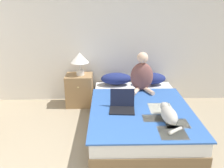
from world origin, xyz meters
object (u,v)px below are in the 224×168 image
object	(u,v)px
bed	(139,116)
person_sitting	(142,75)
pillow_near	(116,79)
cat_tabby	(169,114)
laptop_open	(122,106)
table_lamp	(80,59)
pillow_far	(150,78)
nightstand	(80,90)

from	to	relation	value
bed	person_sitting	distance (m)	0.75
bed	person_sitting	bearing A→B (deg)	79.49
pillow_near	cat_tabby	distance (m)	1.55
bed	laptop_open	world-z (taller)	laptop_open
bed	laptop_open	bearing A→B (deg)	-146.73
bed	person_sitting	world-z (taller)	person_sitting
pillow_near	cat_tabby	world-z (taller)	pillow_near
person_sitting	table_lamp	world-z (taller)	person_sitting
person_sitting	cat_tabby	distance (m)	1.14
pillow_near	pillow_far	world-z (taller)	same
laptop_open	table_lamp	world-z (taller)	table_lamp
cat_tabby	table_lamp	xyz separation A→B (m)	(-1.28, 1.38, 0.40)
pillow_near	person_sitting	size ratio (longest dim) A/B	0.84
person_sitting	laptop_open	distance (m)	0.87
laptop_open	nightstand	bearing A→B (deg)	129.28
bed	laptop_open	size ratio (longest dim) A/B	5.65
person_sitting	table_lamp	size ratio (longest dim) A/B	1.63
table_lamp	bed	bearing A→B (deg)	-41.21
pillow_far	table_lamp	bearing A→B (deg)	-178.41
cat_tabby	nightstand	world-z (taller)	nightstand
cat_tabby	laptop_open	distance (m)	0.68
bed	nightstand	world-z (taller)	nightstand
pillow_far	cat_tabby	bearing A→B (deg)	-90.53
nightstand	table_lamp	world-z (taller)	table_lamp
pillow_far	cat_tabby	world-z (taller)	pillow_far
cat_tabby	pillow_near	bearing A→B (deg)	19.23
pillow_near	laptop_open	bearing A→B (deg)	-87.59
bed	pillow_near	bearing A→B (deg)	109.82
pillow_near	table_lamp	xyz separation A→B (m)	(-0.65, -0.04, 0.39)
pillow_far	person_sitting	distance (m)	0.41
pillow_far	laptop_open	bearing A→B (deg)	-119.05
pillow_near	table_lamp	size ratio (longest dim) A/B	1.37
cat_tabby	pillow_far	bearing A→B (deg)	-5.07
laptop_open	nightstand	xyz separation A→B (m)	(-0.73, 1.03, -0.16)
cat_tabby	nightstand	distance (m)	1.91
cat_tabby	nightstand	bearing A→B (deg)	38.78
bed	person_sitting	xyz separation A→B (m)	(0.11, 0.58, 0.48)
pillow_near	table_lamp	world-z (taller)	table_lamp
bed	cat_tabby	bearing A→B (deg)	-60.15
laptop_open	table_lamp	bearing A→B (deg)	128.25
cat_tabby	table_lamp	world-z (taller)	table_lamp
laptop_open	cat_tabby	bearing A→B (deg)	-26.99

